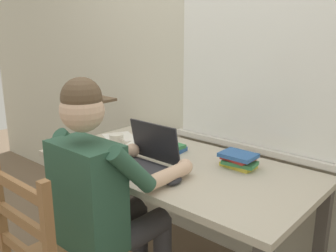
{
  "coord_description": "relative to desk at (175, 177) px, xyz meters",
  "views": [
    {
      "loc": [
        1.23,
        -1.47,
        1.46
      ],
      "look_at": [
        -0.01,
        -0.05,
        0.95
      ],
      "focal_mm": 39.33,
      "sensor_mm": 36.0,
      "label": 1
    }
  ],
  "objects": [
    {
      "name": "computer_mouse",
      "position": [
        0.18,
        -0.22,
        0.1
      ],
      "size": [
        0.06,
        0.1,
        0.03
      ],
      "primitive_type": "ellipsoid",
      "color": "#232328",
      "rests_on": "desk"
    },
    {
      "name": "paper_pile_back_corner",
      "position": [
        -0.59,
        0.12,
        0.09
      ],
      "size": [
        0.29,
        0.27,
        0.01
      ],
      "primitive_type": "cube",
      "rotation": [
        0.0,
        0.0,
        -0.43
      ],
      "color": "white",
      "rests_on": "desk"
    },
    {
      "name": "coffee_mug_dark",
      "position": [
        -0.57,
        -0.24,
        0.14
      ],
      "size": [
        0.12,
        0.08,
        0.1
      ],
      "color": "black",
      "rests_on": "desk"
    },
    {
      "name": "back_wall",
      "position": [
        0.01,
        0.47,
        0.66
      ],
      "size": [
        6.0,
        0.08,
        2.6
      ],
      "color": "beige",
      "rests_on": "ground"
    },
    {
      "name": "coffee_mug_white",
      "position": [
        -0.43,
        -0.05,
        0.13
      ],
      "size": [
        0.12,
        0.09,
        0.09
      ],
      "color": "silver",
      "rests_on": "desk"
    },
    {
      "name": "laptop",
      "position": [
        -0.08,
        -0.16,
        0.14
      ],
      "size": [
        0.33,
        0.28,
        0.23
      ],
      "color": "#232328",
      "rests_on": "desk"
    },
    {
      "name": "landscape_photo_print",
      "position": [
        -0.54,
        0.14,
        0.09
      ],
      "size": [
        0.14,
        0.11,
        0.0
      ],
      "primitive_type": "cube",
      "rotation": [
        0.0,
        0.0,
        0.13
      ],
      "color": "gold",
      "rests_on": "desk"
    },
    {
      "name": "book_stack_side",
      "position": [
        -0.16,
        0.13,
        0.11
      ],
      "size": [
        0.2,
        0.16,
        0.05
      ],
      "color": "#2D5B9E",
      "rests_on": "desk"
    },
    {
      "name": "seated_person",
      "position": [
        -0.04,
        -0.46,
        0.06
      ],
      "size": [
        0.5,
        0.6,
        1.26
      ],
      "color": "#2D5642",
      "rests_on": "ground"
    },
    {
      "name": "paper_pile_near_laptop",
      "position": [
        -0.36,
        0.12,
        0.09
      ],
      "size": [
        0.23,
        0.23,
        0.01
      ],
      "primitive_type": "cube",
      "rotation": [
        0.0,
        0.0,
        0.35
      ],
      "color": "white",
      "rests_on": "desk"
    },
    {
      "name": "desk",
      "position": [
        0.0,
        0.0,
        0.0
      ],
      "size": [
        1.52,
        0.78,
        0.73
      ],
      "color": "#BCB29E",
      "rests_on": "ground"
    },
    {
      "name": "book_stack_main",
      "position": [
        0.3,
        0.17,
        0.13
      ],
      "size": [
        0.2,
        0.16,
        0.08
      ],
      "color": "gold",
      "rests_on": "desk"
    }
  ]
}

